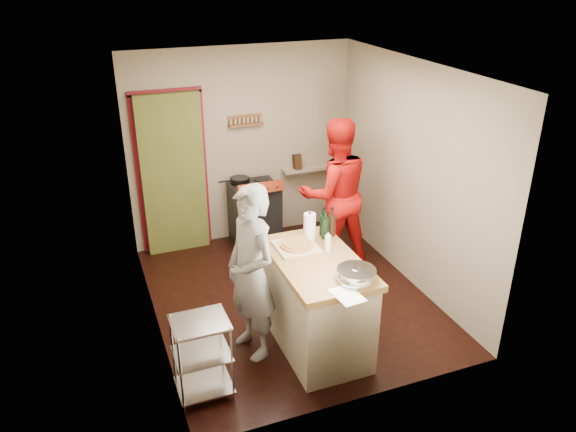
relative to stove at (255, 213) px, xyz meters
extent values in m
plane|color=black|center=(-0.05, -1.42, -0.45)|extent=(3.50, 3.50, 0.00)
cube|color=gray|center=(-0.05, 0.33, 0.85)|extent=(3.00, 0.04, 2.60)
cube|color=#565B23|center=(-1.00, 0.38, 0.60)|extent=(0.80, 0.40, 2.10)
cube|color=maroon|center=(-1.42, 0.31, 0.60)|extent=(0.06, 0.06, 2.10)
cube|color=maroon|center=(-0.58, 0.31, 0.60)|extent=(0.06, 0.06, 2.10)
cube|color=maroon|center=(-1.00, 0.31, 1.65)|extent=(0.90, 0.06, 0.06)
cube|color=brown|center=(0.00, 0.28, 1.15)|extent=(0.46, 0.09, 0.03)
cube|color=brown|center=(0.00, 0.32, 1.21)|extent=(0.46, 0.02, 0.12)
cube|color=olive|center=(0.00, 0.28, 1.21)|extent=(0.42, 0.04, 0.07)
cube|color=gray|center=(0.90, 0.23, 0.45)|extent=(0.80, 0.18, 0.04)
cube|color=black|center=(0.70, 0.23, 0.57)|extent=(0.10, 0.14, 0.22)
cube|color=gray|center=(-1.55, -1.42, 0.85)|extent=(0.04, 3.50, 2.60)
cube|color=gray|center=(1.45, -1.42, 0.85)|extent=(0.04, 3.50, 2.60)
cube|color=white|center=(-0.05, -1.42, 2.16)|extent=(3.00, 3.50, 0.02)
cube|color=black|center=(0.00, 0.01, -0.05)|extent=(0.60, 0.55, 0.80)
cube|color=black|center=(0.00, 0.01, 0.38)|extent=(0.60, 0.55, 0.06)
cube|color=maroon|center=(0.00, -0.27, 0.47)|extent=(0.60, 0.15, 0.17)
cylinder|color=black|center=(-0.15, 0.14, 0.46)|extent=(0.26, 0.26, 0.05)
cylinder|color=silver|center=(-1.55, -2.80, -0.05)|extent=(0.02, 0.02, 0.80)
cylinder|color=silver|center=(-1.11, -2.80, -0.05)|extent=(0.02, 0.02, 0.80)
cylinder|color=silver|center=(-1.55, -2.44, -0.05)|extent=(0.02, 0.02, 0.80)
cylinder|color=silver|center=(-1.11, -2.44, -0.05)|extent=(0.02, 0.02, 0.80)
cube|color=silver|center=(-1.33, -2.62, -0.35)|extent=(0.48, 0.40, 0.02)
cube|color=silver|center=(-1.33, -2.62, 0.00)|extent=(0.48, 0.40, 0.02)
cube|color=silver|center=(-1.33, -2.62, 0.33)|extent=(0.48, 0.40, 0.02)
cube|color=beige|center=(-0.11, -2.32, 0.01)|extent=(0.71, 1.24, 0.92)
cube|color=#9F743C|center=(-0.11, -2.32, 0.50)|extent=(0.77, 1.31, 0.06)
cube|color=tan|center=(-0.22, -2.04, 0.55)|extent=(0.40, 0.40, 0.03)
cylinder|color=#CA883F|center=(-0.22, -2.04, 0.57)|extent=(0.32, 0.32, 0.02)
ellipsoid|color=silver|center=(0.05, -2.79, 0.59)|extent=(0.35, 0.35, 0.11)
cylinder|color=white|center=(-0.02, -1.91, 0.68)|extent=(0.12, 0.12, 0.28)
cylinder|color=silver|center=(0.04, -2.21, 0.62)|extent=(0.06, 0.06, 0.17)
cube|color=white|center=(-0.13, -2.98, 0.54)|extent=(0.24, 0.32, 0.00)
cylinder|color=black|center=(0.15, -1.87, 0.69)|extent=(0.08, 0.08, 0.31)
cylinder|color=black|center=(0.22, -1.91, 0.69)|extent=(0.08, 0.08, 0.31)
cylinder|color=black|center=(0.13, -1.95, 0.69)|extent=(0.08, 0.08, 0.31)
imported|color=silver|center=(-0.72, -2.17, 0.43)|extent=(0.58, 0.73, 1.76)
imported|color=red|center=(0.77, -0.83, 0.50)|extent=(0.96, 0.77, 1.89)
camera|label=1|loc=(-2.03, -6.54, 3.14)|focal=35.00mm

